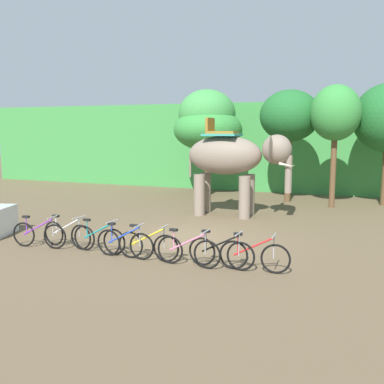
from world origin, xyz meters
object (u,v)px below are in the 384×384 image
elephant (233,159)px  bike_teal (99,239)px  tree_left (290,116)px  bike_pink (188,251)px  bike_purple (39,234)px  tree_far_left (336,114)px  bike_black (221,252)px  tree_center_left (208,130)px  bike_red (254,256)px  bike_white (67,234)px  tree_center_right (207,114)px  bike_blue (125,243)px  bike_yellow (148,245)px

elephant → bike_teal: (-1.98, -6.34, -1.82)m
tree_left → bike_pink: bearing=-94.0°
tree_left → bike_pink: 11.31m
bike_purple → bike_teal: same height
tree_far_left → bike_black: (-1.98, -9.76, -3.60)m
tree_center_left → tree_far_left: bearing=-13.6°
bike_black → bike_red: same height
bike_red → tree_far_left: bearing=83.2°
elephant → bike_teal: 6.89m
tree_far_left → elephant: (-3.50, -3.31, -1.78)m
bike_white → bike_teal: same height
tree_far_left → bike_pink: bearing=-105.6°
elephant → bike_pink: 6.88m
tree_center_left → tree_left: tree_left is taller
bike_teal → bike_red: size_ratio=1.00×
bike_teal → tree_center_right: bearing=94.0°
tree_center_left → bike_teal: bearing=-86.5°
elephant → bike_blue: (-1.09, -6.52, -1.82)m
tree_far_left → bike_blue: (-4.59, -9.83, -3.60)m
elephant → tree_far_left: bearing=43.4°
tree_center_left → bike_red: size_ratio=2.55×
bike_white → elephant: bearing=63.2°
tree_center_left → bike_black: 12.36m
tree_far_left → bike_pink: tree_far_left is taller
tree_far_left → tree_center_left: bearing=166.4°
tree_left → bike_white: (-4.61, -10.33, -3.53)m
bike_white → bike_purple: bearing=-156.1°
bike_teal → bike_red: (4.32, -0.09, 0.00)m
bike_pink → bike_black: same height
tree_left → bike_teal: size_ratio=2.99×
tree_far_left → bike_blue: 11.43m
elephant → bike_purple: bearing=-120.5°
bike_teal → bike_black: size_ratio=1.00×
elephant → bike_black: (1.52, -6.45, -1.82)m
bike_white → bike_yellow: (2.71, -0.28, 0.00)m
bike_purple → bike_red: same height
bike_red → bike_blue: bearing=-178.5°
bike_black → bike_teal: bearing=178.1°
elephant → bike_red: elephant is taller
tree_center_right → tree_center_left: tree_center_right is taller
tree_center_right → bike_red: tree_center_right is taller
elephant → bike_pink: (0.73, -6.60, -1.82)m
tree_center_left → bike_yellow: size_ratio=2.55×
bike_teal → bike_black: 3.51m
tree_left → elephant: tree_left is taller
tree_center_right → bike_white: bearing=-91.8°
bike_blue → bike_yellow: 0.66m
tree_far_left → bike_purple: 12.79m
elephant → bike_purple: (-3.85, -6.52, -1.82)m
tree_center_right → bike_pink: (3.50, -11.54, -3.69)m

